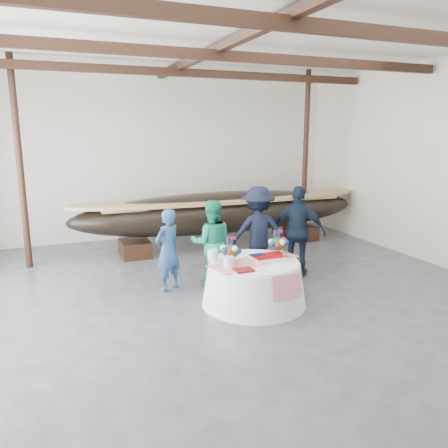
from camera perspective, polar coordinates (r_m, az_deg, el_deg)
name	(u,v)px	position (r m, az deg, el deg)	size (l,w,h in m)	color
floor	(253,315)	(7.34, 3.84, -11.75)	(10.00, 12.00, 0.01)	#3D3D42
wall_back	(161,156)	(12.41, -8.17, 8.73)	(10.00, 0.02, 4.50)	silver
ceiling	(258,21)	(6.88, 4.42, 24.96)	(10.00, 12.00, 0.01)	white
pavilion_structure	(237,64)	(7.45, 1.71, 20.12)	(9.80, 11.76, 4.50)	black
longboat_display	(224,212)	(11.16, -0.01, 1.59)	(7.68, 1.54, 1.44)	black
banquet_table	(254,283)	(7.64, 3.93, -7.63)	(1.80, 1.80, 0.77)	white
tabletop_items	(254,251)	(7.57, 3.89, -3.58)	(1.75, 1.03, 0.40)	red
guest_woman_blue	(168,250)	(8.22, -7.35, -3.39)	(0.57, 0.37, 1.56)	navy
guest_woman_teal	(211,243)	(8.48, -1.67, -2.44)	(0.81, 0.63, 1.67)	#1D9675
guest_man_left	(258,232)	(8.92, 4.44, -1.06)	(1.21, 0.70, 1.87)	black
guest_man_right	(298,231)	(9.07, 9.69, -0.97)	(1.10, 0.46, 1.88)	#141F30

